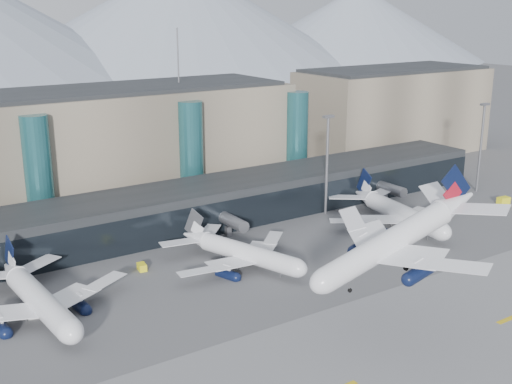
# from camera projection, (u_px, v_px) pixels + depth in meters

# --- Properties ---
(ground) EXTENTS (900.00, 900.00, 0.00)m
(ground) POSITION_uv_depth(u_px,v_px,m) (367.00, 313.00, 111.97)
(ground) COLOR #515154
(ground) RESTS_ON ground
(runway_strip) EXTENTS (400.00, 40.00, 0.04)m
(runway_strip) POSITION_uv_depth(u_px,v_px,m) (433.00, 350.00, 99.93)
(runway_strip) COLOR slate
(runway_strip) RESTS_ON ground
(runway_markings) EXTENTS (128.00, 1.00, 0.02)m
(runway_markings) POSITION_uv_depth(u_px,v_px,m) (433.00, 350.00, 99.92)
(runway_markings) COLOR gold
(runway_markings) RESTS_ON ground
(concourse) EXTENTS (170.00, 27.00, 10.00)m
(concourse) POSITION_uv_depth(u_px,v_px,m) (205.00, 205.00, 156.88)
(concourse) COLOR black
(concourse) RESTS_ON ground
(terminal_main) EXTENTS (130.00, 30.00, 31.00)m
(terminal_main) POSITION_uv_depth(u_px,v_px,m) (60.00, 151.00, 166.64)
(terminal_main) COLOR gray
(terminal_main) RESTS_ON ground
(terminal_east) EXTENTS (70.00, 30.00, 31.00)m
(terminal_east) POSITION_uv_depth(u_px,v_px,m) (393.00, 111.00, 230.08)
(terminal_east) COLOR gray
(terminal_east) RESTS_ON ground
(teal_towers) EXTENTS (116.40, 19.40, 46.00)m
(teal_towers) POSITION_uv_depth(u_px,v_px,m) (120.00, 164.00, 159.51)
(teal_towers) COLOR #235D63
(teal_towers) RESTS_ON ground
(lightmast_mid) EXTENTS (3.00, 1.20, 25.60)m
(lightmast_mid) POSITION_uv_depth(u_px,v_px,m) (327.00, 159.00, 162.32)
(lightmast_mid) COLOR slate
(lightmast_mid) RESTS_ON ground
(lightmast_right) EXTENTS (3.00, 1.20, 25.60)m
(lightmast_right) POSITION_uv_depth(u_px,v_px,m) (481.00, 142.00, 182.34)
(lightmast_right) COLOR slate
(lightmast_right) RESTS_ON ground
(hero_jet) EXTENTS (33.96, 34.63, 11.17)m
(hero_jet) POSITION_uv_depth(u_px,v_px,m) (402.00, 231.00, 99.95)
(hero_jet) COLOR white
(hero_jet) RESTS_ON ground
(jet_parked_left) EXTENTS (36.64, 35.95, 11.82)m
(jet_parked_left) POSITION_uv_depth(u_px,v_px,m) (33.00, 288.00, 111.32)
(jet_parked_left) COLOR white
(jet_parked_left) RESTS_ON ground
(jet_parked_mid) EXTENTS (32.23, 34.00, 10.92)m
(jet_parked_mid) POSITION_uv_depth(u_px,v_px,m) (236.00, 245.00, 132.50)
(jet_parked_mid) COLOR white
(jet_parked_mid) RESTS_ON ground
(jet_parked_right) EXTENTS (37.88, 38.08, 12.33)m
(jet_parked_right) POSITION_uv_depth(u_px,v_px,m) (394.00, 205.00, 157.37)
(jet_parked_right) COLOR white
(jet_parked_right) RESTS_ON ground
(veh_a) EXTENTS (3.96, 2.82, 2.02)m
(veh_a) POSITION_uv_depth(u_px,v_px,m) (39.00, 311.00, 110.73)
(veh_a) COLOR beige
(veh_a) RESTS_ON ground
(veh_b) EXTENTS (1.84, 2.66, 1.43)m
(veh_b) POSITION_uv_depth(u_px,v_px,m) (142.00, 267.00, 130.17)
(veh_b) COLOR yellow
(veh_b) RESTS_ON ground
(veh_c) EXTENTS (4.26, 3.94, 2.12)m
(veh_c) POSITION_uv_depth(u_px,v_px,m) (369.00, 247.00, 139.85)
(veh_c) COLOR #535358
(veh_c) RESTS_ON ground
(veh_d) EXTENTS (2.41, 3.09, 1.56)m
(veh_d) POSITION_uv_depth(u_px,v_px,m) (394.00, 213.00, 163.98)
(veh_d) COLOR beige
(veh_d) RESTS_ON ground
(veh_e) EXTENTS (3.56, 2.24, 1.92)m
(veh_e) POSITION_uv_depth(u_px,v_px,m) (503.00, 201.00, 173.95)
(veh_e) COLOR yellow
(veh_e) RESTS_ON ground
(veh_g) EXTENTS (1.76, 2.50, 1.33)m
(veh_g) POSITION_uv_depth(u_px,v_px,m) (382.00, 219.00, 159.64)
(veh_g) COLOR beige
(veh_g) RESTS_ON ground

